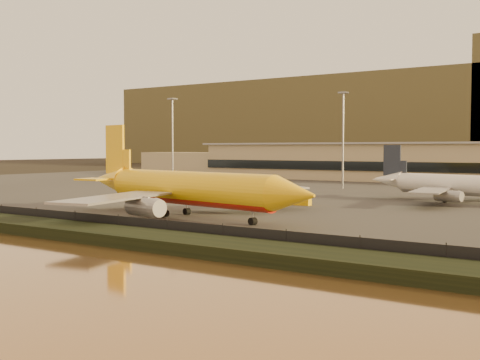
# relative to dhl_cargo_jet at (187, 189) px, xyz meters

# --- Properties ---
(ground) EXTENTS (900.00, 900.00, 0.00)m
(ground) POSITION_rel_dhl_cargo_jet_xyz_m (2.23, -5.72, -4.59)
(ground) COLOR black
(ground) RESTS_ON ground
(embankment) EXTENTS (320.00, 7.00, 1.40)m
(embankment) POSITION_rel_dhl_cargo_jet_xyz_m (2.23, -22.72, -3.89)
(embankment) COLOR black
(embankment) RESTS_ON ground
(tarmac) EXTENTS (320.00, 220.00, 0.20)m
(tarmac) POSITION_rel_dhl_cargo_jet_xyz_m (2.23, 89.28, -4.49)
(tarmac) COLOR #2D2D2D
(tarmac) RESTS_ON ground
(perimeter_fence) EXTENTS (300.00, 0.05, 2.20)m
(perimeter_fence) POSITION_rel_dhl_cargo_jet_xyz_m (2.23, -18.72, -3.29)
(perimeter_fence) COLOR black
(perimeter_fence) RESTS_ON tarmac
(terminal_building) EXTENTS (202.00, 25.00, 12.60)m
(terminal_building) POSITION_rel_dhl_cargo_jet_xyz_m (-12.29, 119.83, 1.66)
(terminal_building) COLOR tan
(terminal_building) RESTS_ON tarmac
(apron_light_masts) EXTENTS (152.20, 12.20, 25.40)m
(apron_light_masts) POSITION_rel_dhl_cargo_jet_xyz_m (17.23, 69.28, 11.11)
(apron_light_masts) COLOR slate
(apron_light_masts) RESTS_ON tarmac
(dhl_cargo_jet) EXTENTS (49.10, 47.47, 14.70)m
(dhl_cargo_jet) POSITION_rel_dhl_cargo_jet_xyz_m (0.00, 0.00, 0.00)
(dhl_cargo_jet) COLOR yellow
(dhl_cargo_jet) RESTS_ON tarmac
(white_narrowbody_jet) EXTENTS (39.10, 37.41, 11.36)m
(white_narrowbody_jet) POSITION_rel_dhl_cargo_jet_xyz_m (28.52, 48.74, -1.00)
(white_narrowbody_jet) COLOR silver
(white_narrowbody_jet) RESTS_ON tarmac
(gse_vehicle_yellow) EXTENTS (3.65, 1.83, 1.60)m
(gse_vehicle_yellow) POSITION_rel_dhl_cargo_jet_xyz_m (5.26, 27.15, -3.59)
(gse_vehicle_yellow) COLOR yellow
(gse_vehicle_yellow) RESTS_ON tarmac
(gse_vehicle_white) EXTENTS (3.79, 2.34, 1.59)m
(gse_vehicle_white) POSITION_rel_dhl_cargo_jet_xyz_m (-13.25, 29.24, -3.60)
(gse_vehicle_white) COLOR silver
(gse_vehicle_white) RESTS_ON tarmac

